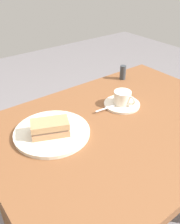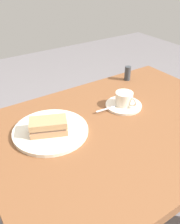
% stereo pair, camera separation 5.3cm
% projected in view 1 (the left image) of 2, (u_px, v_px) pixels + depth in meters
% --- Properties ---
extents(dining_table, '(1.06, 0.76, 0.71)m').
position_uv_depth(dining_table, '(120.00, 148.00, 1.06)').
color(dining_table, brown).
rests_on(dining_table, ground_plane).
extents(sandwich_plate, '(0.28, 0.28, 0.01)m').
position_uv_depth(sandwich_plate, '(52.00, 132.00, 0.92)').
color(sandwich_plate, beige).
rests_on(sandwich_plate, dining_table).
extents(sandwich_front, '(0.15, 0.12, 0.05)m').
position_uv_depth(sandwich_front, '(50.00, 128.00, 0.88)').
color(sandwich_front, tan).
rests_on(sandwich_front, sandwich_plate).
extents(coffee_saucer, '(0.16, 0.16, 0.01)m').
position_uv_depth(coffee_saucer, '(122.00, 104.00, 1.10)').
color(coffee_saucer, beige).
rests_on(coffee_saucer, dining_table).
extents(coffee_cup, '(0.08, 0.10, 0.06)m').
position_uv_depth(coffee_cup, '(123.00, 97.00, 1.08)').
color(coffee_cup, beige).
rests_on(coffee_cup, coffee_saucer).
extents(spoon, '(0.10, 0.02, 0.01)m').
position_uv_depth(spoon, '(108.00, 107.00, 1.06)').
color(spoon, silver).
rests_on(spoon, coffee_saucer).
extents(salt_shaker, '(0.03, 0.03, 0.08)m').
position_uv_depth(salt_shaker, '(123.00, 72.00, 1.31)').
color(salt_shaker, '#33383D').
rests_on(salt_shaker, dining_table).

